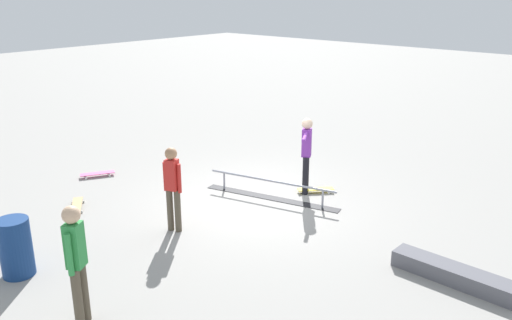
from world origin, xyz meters
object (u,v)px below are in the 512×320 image
bystander_red_shirt (173,185)px  bystander_green_shirt (76,259)px  skateboard_main (316,189)px  trash_bin (16,248)px  grind_rail (271,190)px  skate_ledge (456,275)px  loose_skateboard_natural (77,205)px  skater_main (306,150)px  loose_skateboard_pink (97,174)px

bystander_red_shirt → bystander_green_shirt: bearing=95.5°
skateboard_main → trash_bin: (1.54, 6.01, 0.40)m
grind_rail → trash_bin: 5.20m
skate_ledge → bystander_red_shirt: bystander_red_shirt is taller
bystander_green_shirt → loose_skateboard_natural: bystander_green_shirt is taller
skateboard_main → bystander_green_shirt: bystander_green_shirt is taller
skater_main → trash_bin: bearing=137.0°
skater_main → trash_bin: size_ratio=1.78×
loose_skateboard_pink → loose_skateboard_natural: same height
skate_ledge → bystander_red_shirt: bearing=19.4°
grind_rail → loose_skateboard_pink: size_ratio=3.84×
trash_bin → bystander_red_shirt: bearing=-103.6°
bystander_red_shirt → trash_bin: bearing=56.9°
bystander_green_shirt → loose_skateboard_natural: 4.25m
loose_skateboard_pink → trash_bin: trash_bin is taller
skate_ledge → bystander_green_shirt: (3.42, 4.37, 0.85)m
grind_rail → bystander_red_shirt: 2.55m
skateboard_main → trash_bin: trash_bin is taller
grind_rail → skateboard_main: 1.06m
bystander_red_shirt → trash_bin: 2.80m
skateboard_main → bystander_red_shirt: (0.89, 3.33, 0.85)m
skateboard_main → grind_rail: bearing=-167.5°
loose_skateboard_pink → skate_ledge: bearing=124.6°
skate_ledge → bystander_red_shirt: (4.69, 1.66, 0.79)m
skateboard_main → trash_bin: 6.22m
skater_main → bystander_green_shirt: 5.89m
bystander_green_shirt → grind_rail: bearing=-21.9°
bystander_red_shirt → trash_bin: (0.65, 2.68, -0.44)m
loose_skateboard_pink → skater_main: bearing=147.2°
loose_skateboard_natural → trash_bin: 2.67m
skater_main → loose_skateboard_pink: (4.41, 2.44, -0.92)m
bystander_red_shirt → loose_skateboard_pink: bystander_red_shirt is taller
skater_main → bystander_red_shirt: size_ratio=1.04×
grind_rail → skate_ledge: (-4.33, 0.76, -0.06)m
grind_rail → trash_bin: (1.01, 5.10, 0.29)m
grind_rail → loose_skateboard_natural: size_ratio=4.00×
bystander_red_shirt → trash_bin: size_ratio=1.71×
trash_bin → bystander_green_shirt: bearing=179.1°
bystander_red_shirt → skater_main: bearing=-122.7°
skater_main → skateboard_main: skater_main is taller
skate_ledge → loose_skateboard_pink: bearing=6.4°
bystander_green_shirt → loose_skateboard_natural: (3.61, -2.06, -0.91)m
bystander_green_shirt → bystander_red_shirt: bystander_green_shirt is taller
grind_rail → bystander_green_shirt: size_ratio=1.77×
grind_rail → trash_bin: trash_bin is taller
bystander_green_shirt → loose_skateboard_natural: size_ratio=2.26×
bystander_green_shirt → loose_skateboard_pink: (4.95, -3.42, -0.91)m
skate_ledge → bystander_green_shirt: bearing=51.9°
grind_rail → bystander_red_shirt: bearing=67.5°
trash_bin → skate_ledge: bearing=-140.9°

